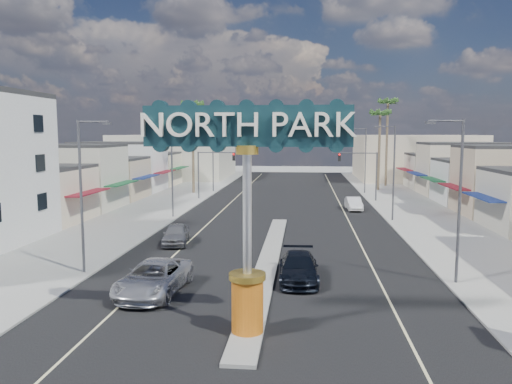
% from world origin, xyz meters
% --- Properties ---
extents(ground, '(160.00, 160.00, 0.00)m').
position_xyz_m(ground, '(0.00, 30.00, 0.00)').
color(ground, gray).
rests_on(ground, ground).
extents(road, '(20.00, 120.00, 0.01)m').
position_xyz_m(road, '(0.00, 30.00, 0.01)').
color(road, black).
rests_on(road, ground).
extents(median_island, '(1.30, 30.00, 0.16)m').
position_xyz_m(median_island, '(0.00, 14.00, 0.08)').
color(median_island, gray).
rests_on(median_island, ground).
extents(sidewalk_left, '(8.00, 120.00, 0.12)m').
position_xyz_m(sidewalk_left, '(-14.00, 30.00, 0.06)').
color(sidewalk_left, gray).
rests_on(sidewalk_left, ground).
extents(sidewalk_right, '(8.00, 120.00, 0.12)m').
position_xyz_m(sidewalk_right, '(14.00, 30.00, 0.06)').
color(sidewalk_right, gray).
rests_on(sidewalk_right, ground).
extents(storefront_row_left, '(12.00, 42.00, 6.00)m').
position_xyz_m(storefront_row_left, '(-24.00, 43.00, 3.00)').
color(storefront_row_left, beige).
rests_on(storefront_row_left, ground).
extents(storefront_row_right, '(12.00, 42.00, 6.00)m').
position_xyz_m(storefront_row_right, '(24.00, 43.00, 3.00)').
color(storefront_row_right, '#B7B29E').
rests_on(storefront_row_right, ground).
extents(backdrop_far_left, '(20.00, 20.00, 8.00)m').
position_xyz_m(backdrop_far_left, '(-22.00, 75.00, 4.00)').
color(backdrop_far_left, '#B7B29E').
rests_on(backdrop_far_left, ground).
extents(backdrop_far_right, '(20.00, 20.00, 8.00)m').
position_xyz_m(backdrop_far_right, '(22.00, 75.00, 4.00)').
color(backdrop_far_right, beige).
rests_on(backdrop_far_right, ground).
extents(gateway_sign, '(8.20, 1.50, 9.15)m').
position_xyz_m(gateway_sign, '(0.00, 1.98, 5.93)').
color(gateway_sign, '#CD5F0F').
rests_on(gateway_sign, median_island).
extents(traffic_signal_left, '(5.09, 0.45, 6.00)m').
position_xyz_m(traffic_signal_left, '(-9.18, 43.99, 4.27)').
color(traffic_signal_left, '#47474C').
rests_on(traffic_signal_left, ground).
extents(traffic_signal_right, '(5.09, 0.45, 6.00)m').
position_xyz_m(traffic_signal_right, '(9.18, 43.99, 4.27)').
color(traffic_signal_right, '#47474C').
rests_on(traffic_signal_right, ground).
extents(streetlight_l_near, '(2.03, 0.22, 9.00)m').
position_xyz_m(streetlight_l_near, '(-10.43, 10.00, 5.07)').
color(streetlight_l_near, '#47474C').
rests_on(streetlight_l_near, ground).
extents(streetlight_l_mid, '(2.03, 0.22, 9.00)m').
position_xyz_m(streetlight_l_mid, '(-10.43, 30.00, 5.07)').
color(streetlight_l_mid, '#47474C').
rests_on(streetlight_l_mid, ground).
extents(streetlight_l_far, '(2.03, 0.22, 9.00)m').
position_xyz_m(streetlight_l_far, '(-10.43, 52.00, 5.07)').
color(streetlight_l_far, '#47474C').
rests_on(streetlight_l_far, ground).
extents(streetlight_r_near, '(2.03, 0.22, 9.00)m').
position_xyz_m(streetlight_r_near, '(10.43, 10.00, 5.07)').
color(streetlight_r_near, '#47474C').
rests_on(streetlight_r_near, ground).
extents(streetlight_r_mid, '(2.03, 0.22, 9.00)m').
position_xyz_m(streetlight_r_mid, '(10.43, 30.00, 5.07)').
color(streetlight_r_mid, '#47474C').
rests_on(streetlight_r_mid, ground).
extents(streetlight_r_far, '(2.03, 0.22, 9.00)m').
position_xyz_m(streetlight_r_far, '(10.43, 52.00, 5.07)').
color(streetlight_r_far, '#47474C').
rests_on(streetlight_r_far, ground).
extents(palm_left_far, '(2.60, 2.60, 13.10)m').
position_xyz_m(palm_left_far, '(-13.00, 50.00, 11.50)').
color(palm_left_far, brown).
rests_on(palm_left_far, ground).
extents(palm_right_mid, '(2.60, 2.60, 12.10)m').
position_xyz_m(palm_right_mid, '(13.00, 56.00, 10.60)').
color(palm_right_mid, brown).
rests_on(palm_right_mid, ground).
extents(palm_right_far, '(2.60, 2.60, 14.10)m').
position_xyz_m(palm_right_far, '(15.00, 62.00, 12.39)').
color(palm_right_far, brown).
rests_on(palm_right_far, ground).
extents(suv_left, '(3.14, 6.17, 1.67)m').
position_xyz_m(suv_left, '(-5.41, 6.86, 0.83)').
color(suv_left, silver).
rests_on(suv_left, ground).
extents(suv_right, '(2.30, 5.32, 1.52)m').
position_xyz_m(suv_right, '(2.00, 9.82, 0.76)').
color(suv_right, black).
rests_on(suv_right, ground).
extents(car_parked_left, '(2.36, 4.66, 1.52)m').
position_xyz_m(car_parked_left, '(-7.24, 18.40, 0.76)').
color(car_parked_left, slate).
rests_on(car_parked_left, ground).
extents(car_parked_right, '(1.71, 4.31, 1.39)m').
position_xyz_m(car_parked_right, '(7.62, 36.78, 0.70)').
color(car_parked_right, silver).
rests_on(car_parked_right, ground).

